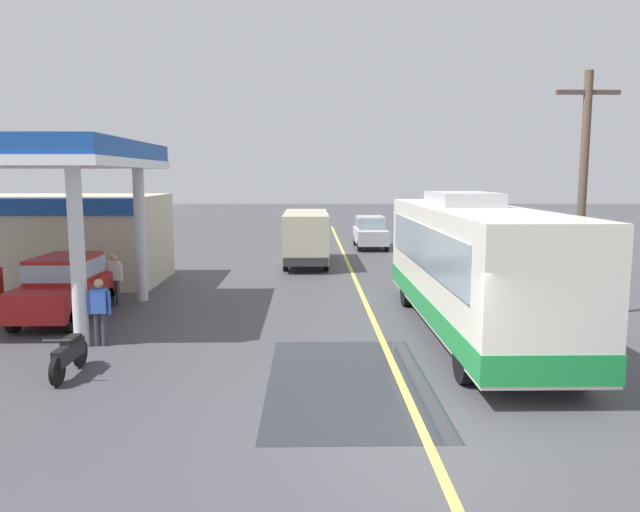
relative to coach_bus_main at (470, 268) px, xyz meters
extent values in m
plane|color=#424247|center=(-2.38, 13.41, -1.72)|extent=(120.00, 120.00, 0.00)
cube|color=#D8CC4C|center=(-2.38, 8.41, -1.72)|extent=(0.16, 50.00, 0.01)
cube|color=#26282D|center=(-3.43, -3.79, -1.72)|extent=(3.24, 5.85, 0.01)
cube|color=silver|center=(0.00, 0.01, 0.16)|extent=(2.50, 11.00, 2.90)
cube|color=#1E8C3F|center=(0.00, 0.01, -0.94)|extent=(2.54, 11.04, 0.56)
cube|color=#8C9EAD|center=(0.00, -5.43, 0.71)|extent=(2.30, 0.10, 1.40)
cube|color=#8C9EAD|center=(-1.27, 0.01, 0.61)|extent=(0.06, 9.35, 1.10)
cube|color=#8C9EAD|center=(1.27, 0.01, 0.61)|extent=(0.06, 9.35, 1.10)
cube|color=white|center=(0.00, -5.42, 1.41)|extent=(1.75, 0.08, 0.32)
cube|color=#B2B2B7|center=(0.00, 1.01, 1.79)|extent=(1.60, 2.80, 0.36)
cylinder|color=black|center=(-1.10, -3.89, -1.22)|extent=(0.30, 1.00, 1.00)
cylinder|color=black|center=(1.10, -3.89, -1.22)|extent=(0.30, 1.00, 1.00)
cylinder|color=black|center=(-1.10, 3.31, -1.22)|extent=(0.30, 1.00, 1.00)
cylinder|color=black|center=(1.10, 3.31, -1.22)|extent=(0.30, 1.00, 1.00)
cylinder|color=silver|center=(-9.80, -1.08, 0.58)|extent=(0.36, 0.36, 4.60)
cylinder|color=silver|center=(-9.80, 4.32, 0.58)|extent=(0.36, 0.36, 4.60)
cube|color=beige|center=(-13.50, 7.82, -0.02)|extent=(7.00, 4.40, 3.40)
cube|color=#194799|center=(-13.50, 5.58, 1.33)|extent=(6.30, 0.10, 0.60)
cube|color=maroon|center=(-11.33, 1.70, -1.00)|extent=(1.70, 4.20, 0.80)
cube|color=maroon|center=(-11.33, 1.90, -0.25)|extent=(1.50, 2.31, 0.70)
cube|color=#8C9EAD|center=(-11.33, 1.90, -0.25)|extent=(1.53, 2.35, 0.49)
cylinder|color=black|center=(-12.08, 0.20, -1.40)|extent=(0.20, 0.64, 0.64)
cylinder|color=black|center=(-10.58, 0.20, -1.40)|extent=(0.20, 0.64, 0.64)
cylinder|color=black|center=(-12.08, 3.20, -1.40)|extent=(0.20, 0.64, 0.64)
cylinder|color=black|center=(-10.58, 3.20, -1.40)|extent=(0.20, 0.64, 0.64)
cube|color=#BFB799|center=(-4.38, 12.46, -0.33)|extent=(2.00, 6.00, 2.10)
cube|color=#8C9EAD|center=(-4.38, 12.46, 0.07)|extent=(2.04, 5.10, 0.80)
cube|color=#2D2D33|center=(-4.38, 9.41, -1.18)|extent=(1.90, 0.16, 0.36)
cylinder|color=black|center=(-5.26, 10.46, -1.34)|extent=(0.22, 0.76, 0.76)
cylinder|color=black|center=(-3.50, 10.46, -1.34)|extent=(0.22, 0.76, 0.76)
cylinder|color=black|center=(-5.26, 14.46, -1.34)|extent=(0.22, 0.76, 0.76)
cylinder|color=black|center=(-3.50, 14.46, -1.34)|extent=(0.22, 0.76, 0.76)
cylinder|color=black|center=(-9.22, -3.90, -1.42)|extent=(0.10, 0.60, 0.60)
cylinder|color=black|center=(-9.22, -2.70, -1.42)|extent=(0.10, 0.60, 0.60)
cube|color=black|center=(-9.22, -3.30, -1.22)|extent=(0.20, 1.30, 0.36)
cube|color=black|center=(-9.22, -3.15, -1.00)|extent=(0.24, 0.60, 0.12)
cylinder|color=#2D2D33|center=(-9.22, -3.85, -0.82)|extent=(0.55, 0.04, 0.04)
cylinder|color=#33333F|center=(-10.56, 3.56, -1.31)|extent=(0.14, 0.14, 0.82)
cylinder|color=#33333F|center=(-10.38, 3.56, -1.31)|extent=(0.14, 0.14, 0.82)
cube|color=silver|center=(-10.47, 3.56, -0.60)|extent=(0.36, 0.22, 0.60)
sphere|color=tan|center=(-10.47, 3.56, -0.17)|extent=(0.22, 0.22, 0.22)
cylinder|color=silver|center=(-10.70, 3.56, -0.65)|extent=(0.09, 0.09, 0.58)
cylinder|color=silver|center=(-10.24, 3.56, -0.65)|extent=(0.09, 0.09, 0.58)
cylinder|color=#33333F|center=(-9.41, -1.10, -1.31)|extent=(0.14, 0.14, 0.82)
cylinder|color=#33333F|center=(-9.23, -1.10, -1.31)|extent=(0.14, 0.14, 0.82)
cube|color=#3359B2|center=(-9.32, -1.10, -0.60)|extent=(0.36, 0.22, 0.60)
sphere|color=tan|center=(-9.32, -1.10, -0.17)|extent=(0.22, 0.22, 0.22)
cylinder|color=#3359B2|center=(-9.55, -1.10, -0.65)|extent=(0.09, 0.09, 0.58)
cylinder|color=#3359B2|center=(-9.09, -1.10, -0.65)|extent=(0.09, 0.09, 0.58)
cube|color=#B2B2B7|center=(-0.71, 18.72, -1.00)|extent=(1.70, 4.20, 0.80)
cube|color=#B2B2B7|center=(-0.71, 18.92, -0.25)|extent=(1.50, 2.31, 0.70)
cube|color=#8C9EAD|center=(-0.71, 18.92, -0.25)|extent=(1.53, 2.35, 0.49)
cylinder|color=black|center=(-1.46, 17.22, -1.40)|extent=(0.20, 0.64, 0.64)
cylinder|color=black|center=(0.04, 17.22, -1.40)|extent=(0.20, 0.64, 0.64)
cylinder|color=black|center=(-1.46, 20.22, -1.40)|extent=(0.20, 0.64, 0.64)
cylinder|color=black|center=(0.04, 20.22, -1.40)|extent=(0.20, 0.64, 0.64)
cylinder|color=brown|center=(3.63, 1.70, 1.81)|extent=(0.24, 0.24, 7.06)
cube|color=#4C3D33|center=(3.63, 1.70, 4.74)|extent=(1.80, 0.12, 0.12)
camera|label=1|loc=(-4.22, -15.41, 2.41)|focal=33.58mm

